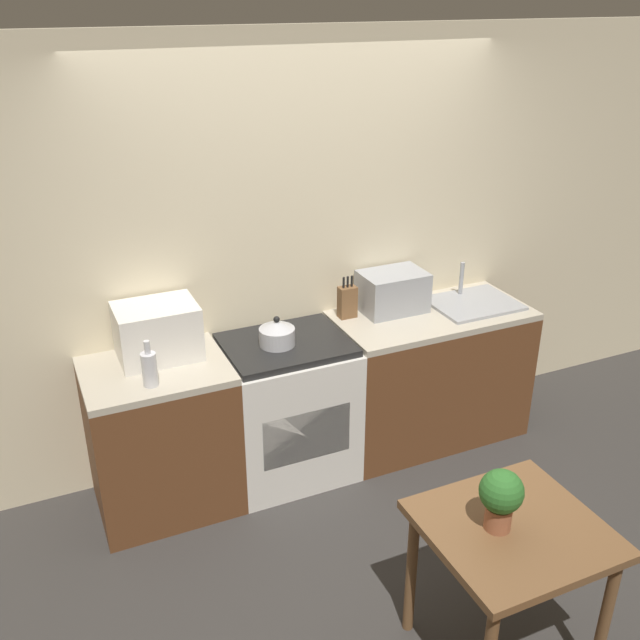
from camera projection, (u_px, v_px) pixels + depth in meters
ground_plane at (369, 520)px, 4.09m from camera, size 16.00×16.00×0.00m
wall_back at (300, 253)px, 4.35m from camera, size 10.00×0.06×2.60m
counter_left_run at (162, 437)px, 4.05m from camera, size 0.79×0.62×0.90m
counter_right_run at (428, 375)px, 4.71m from camera, size 1.26×0.62×0.90m
stove_range at (287, 408)px, 4.34m from camera, size 0.75×0.62×0.90m
kettle at (277, 333)px, 4.09m from camera, size 0.21×0.21×0.18m
microwave at (157, 332)px, 3.92m from camera, size 0.44×0.33×0.31m
bottle at (149, 368)px, 3.66m from camera, size 0.08×0.08×0.26m
knife_block at (347, 302)px, 4.42m from camera, size 0.11×0.07×0.27m
toaster_oven at (393, 292)px, 4.51m from camera, size 0.41×0.29×0.26m
sink_basin at (473, 302)px, 4.64m from camera, size 0.54×0.44×0.24m
dining_table at (511, 547)px, 3.02m from camera, size 0.73×0.69×0.73m
potted_plant at (501, 496)px, 2.89m from camera, size 0.18×0.18×0.28m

